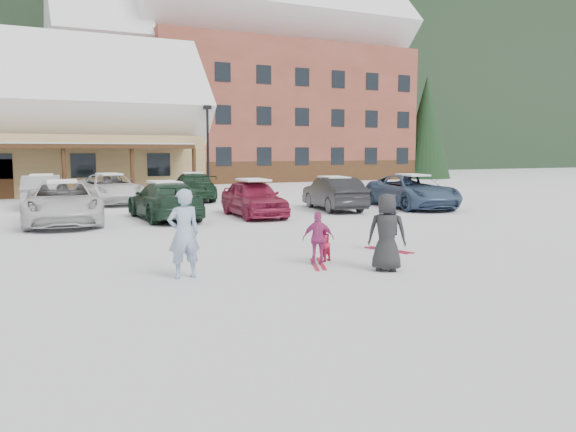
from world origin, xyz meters
name	(u,v)px	position (x,y,z in m)	size (l,w,h in m)	color
ground	(295,263)	(0.00, 0.00, 0.00)	(160.00, 160.00, 0.00)	white
forested_hillside	(53,45)	(0.00, 85.00, 19.00)	(300.00, 70.00, 38.00)	black
alpine_hotel	(252,87)	(14.27, 38.00, 8.63)	(31.48, 14.01, 21.48)	brown
lamp_post	(208,143)	(5.24, 23.22, 3.16)	(0.50, 0.25, 5.54)	black
conifer_1	(426,113)	(30.00, 32.00, 6.26)	(4.84, 4.84, 11.22)	black
conifer_3	(150,126)	(6.00, 44.00, 5.12)	(3.96, 3.96, 9.18)	black
conifer_4	(378,119)	(34.00, 46.00, 6.54)	(5.06, 5.06, 11.73)	black
adult_skier	(184,234)	(-2.79, -0.45, 0.94)	(0.68, 0.45, 1.87)	#90A7C5
toddler_red	(323,243)	(0.69, -0.14, 0.44)	(0.43, 0.34, 0.89)	#CE224B
child_navy	(389,229)	(2.98, 0.39, 0.58)	(0.75, 0.43, 1.17)	#191939
skis_child_navy	(389,250)	(2.98, 0.39, 0.01)	(0.20, 1.40, 0.03)	#B01934
child_magenta	(318,238)	(0.39, -0.43, 0.62)	(0.73, 0.30, 1.24)	#B4367B
skis_child_magenta	(318,264)	(0.39, -0.43, 0.01)	(0.20, 1.40, 0.03)	#B01934
bystander_dark	(387,232)	(1.44, -1.67, 0.86)	(0.84, 0.55, 1.72)	#242426
parked_car_2	(63,203)	(-4.41, 10.04, 0.78)	(2.59, 5.62, 1.56)	silver
parked_car_3	(165,201)	(-0.76, 9.83, 0.73)	(2.04, 5.02, 1.46)	#1D3727
parked_car_4	(254,198)	(2.70, 9.23, 0.75)	(1.77, 4.39, 1.50)	maroon
parked_car_5	(334,194)	(6.90, 10.02, 0.74)	(1.57, 4.50, 1.48)	black
parked_car_6	(412,191)	(10.70, 9.29, 0.77)	(2.56, 5.56, 1.54)	#3B5273
parked_car_9	(42,191)	(-4.86, 17.05, 0.76)	(1.62, 4.63, 1.53)	#A1A1A6
parked_car_10	(110,189)	(-1.73, 17.53, 0.75)	(2.49, 5.41, 1.50)	white
parked_car_11	(193,187)	(2.56, 17.55, 0.74)	(2.06, 5.07, 1.47)	#173320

